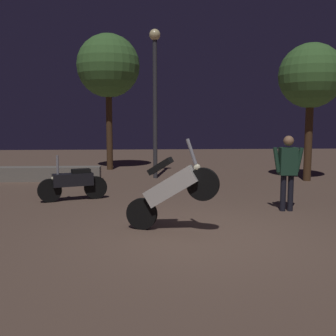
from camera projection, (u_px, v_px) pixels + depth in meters
ground_plane at (203, 236)px, 6.74m from camera, size 40.00×40.00×0.00m
motorcycle_white_foreground at (171, 190)px, 6.95m from camera, size 1.59×0.66×1.63m
motorcycle_black_parked_left at (73, 183)px, 9.71m from camera, size 1.59×0.66×1.11m
person_rider_beside at (288, 167)px, 8.53m from camera, size 0.66×0.25×1.61m
streetlamp_near at (155, 84)px, 13.12m from camera, size 0.36×0.36×4.84m
tree_left_bg at (108, 67)px, 15.37m from camera, size 2.40×2.40×5.19m
tree_center_bg at (311, 77)px, 12.54m from camera, size 2.00×2.00×4.31m
planter_wall_low at (50, 174)px, 12.87m from camera, size 3.22×0.50×0.45m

